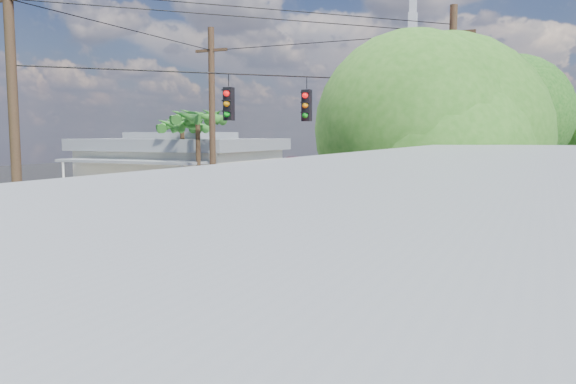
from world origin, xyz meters
The scene contains 12 objects.
ground centered at (0.00, 0.00, 0.00)m, with size 120.00×120.00×0.00m, color black.
sidewalk_nw centered at (-10.88, 10.88, 0.07)m, with size 14.12×14.12×0.14m.
road_markings centered at (0.00, -1.47, 0.01)m, with size 32.00×32.00×0.01m.
building_nw centered at (-12.00, 12.46, 2.22)m, with size 10.80×10.20×4.30m.
radio_tower centered at (0.50, 20.00, 5.64)m, with size 0.80×0.80×17.00m.
tree_ne_front centered at (7.21, 6.76, 4.77)m, with size 4.21×4.14×6.66m.
tree_se centered at (7.01, -7.24, 4.04)m, with size 3.67×3.54×5.62m.
palm_nw_front centered at (-7.50, 7.50, 5.04)m, with size 3.01×3.08×5.59m.
palm_nw_back centered at (-9.50, 9.00, 4.67)m, with size 3.01×3.08×5.19m.
utility_poles centered at (-1.58, 1.60, 4.67)m, with size 12.00×10.68×9.00m.
vending_boxes centered at (6.50, 6.20, 0.69)m, with size 1.90×0.50×1.10m.
delivery_truck centered at (1.67, 0.85, 1.76)m, with size 4.86×8.32×3.46m.
Camera 1 is at (8.41, -16.46, 4.27)m, focal length 35.00 mm.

